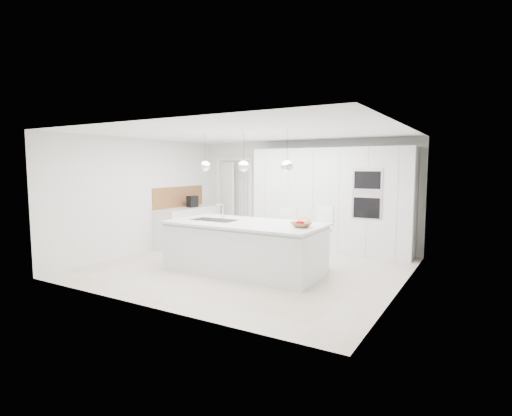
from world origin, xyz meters
The scene contains 27 objects.
floor centered at (0.00, 0.00, 0.00)m, with size 5.50×5.50×0.00m, color beige.
wall_back centered at (0.00, 2.50, 1.25)m, with size 5.50×5.50×0.00m, color silver.
wall_left centered at (-2.75, 0.00, 1.25)m, with size 5.00×5.00×0.00m, color silver.
ceiling centered at (0.00, 0.00, 2.50)m, with size 5.50×5.50×0.00m, color white.
tall_cabinets centered at (0.80, 2.20, 1.15)m, with size 3.60×0.60×2.30m, color silver.
oven_stack centered at (1.70, 1.89, 1.35)m, with size 0.62×0.04×1.05m, color #A5A5A8, non-canonical shape.
doorway_frame centered at (-1.95, 2.47, 1.02)m, with size 1.11×0.08×2.13m, color white, non-canonical shape.
hallway_door centered at (-2.20, 2.42, 1.00)m, with size 0.82×0.04×2.00m, color white.
radiator centered at (-1.63, 2.46, 0.85)m, with size 0.32×0.04×1.40m, color white, non-canonical shape.
left_base_cabinets centered at (-2.45, 1.20, 0.43)m, with size 0.60×1.80×0.86m, color silver.
left_worktop centered at (-2.45, 1.20, 0.88)m, with size 0.62×1.82×0.04m, color silver.
oak_backsplash centered at (-2.74, 1.20, 1.15)m, with size 0.02×1.80×0.50m, color brown.
island_base centered at (0.10, -0.30, 0.43)m, with size 2.80×1.20×0.86m, color silver.
island_worktop centered at (0.10, -0.25, 0.88)m, with size 2.84×1.40×0.04m, color silver.
island_sink centered at (-0.55, -0.30, 0.82)m, with size 0.84×0.44×0.18m, color #3F3F42, non-canonical shape.
island_tap centered at (-0.50, -0.10, 1.05)m, with size 0.02×0.02×0.30m, color white.
pendant_left centered at (-0.75, -0.30, 1.90)m, with size 0.20×0.20×0.20m, color white.
pendant_mid centered at (0.10, -0.30, 1.90)m, with size 0.20×0.20×0.20m, color white.
pendant_right centered at (0.95, -0.30, 1.90)m, with size 0.20×0.20×0.20m, color white.
fruit_bowl centered at (1.22, -0.29, 0.94)m, with size 0.33×0.33×0.08m, color brown.
espresso_machine centered at (-2.43, 1.33, 1.04)m, with size 0.17×0.26×0.28m, color black.
bar_stool_left centered at (0.49, 0.57, 0.54)m, with size 0.35×0.49×1.07m, color white, non-canonical shape.
bar_stool_right centered at (1.25, 0.56, 0.58)m, with size 0.39×0.54×1.17m, color white, non-canonical shape.
apple_a centered at (1.23, -0.32, 0.97)m, with size 0.08×0.08×0.08m, color #A10005.
apple_b centered at (1.24, -0.34, 0.97)m, with size 0.08×0.08×0.08m, color #A10005.
apple_c centered at (1.19, -0.34, 0.97)m, with size 0.08×0.08×0.08m, color #A10005.
banana_bunch centered at (1.25, -0.27, 1.02)m, with size 0.21×0.21×0.03m, color yellow.
Camera 1 is at (3.88, -6.27, 1.90)m, focal length 28.00 mm.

